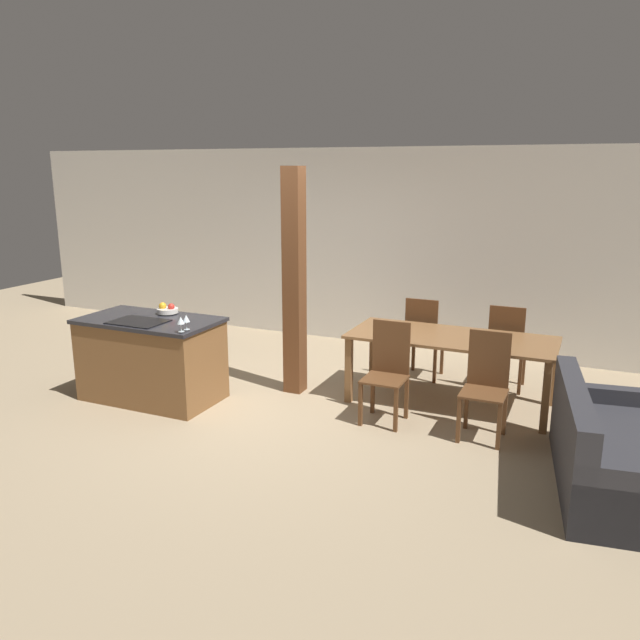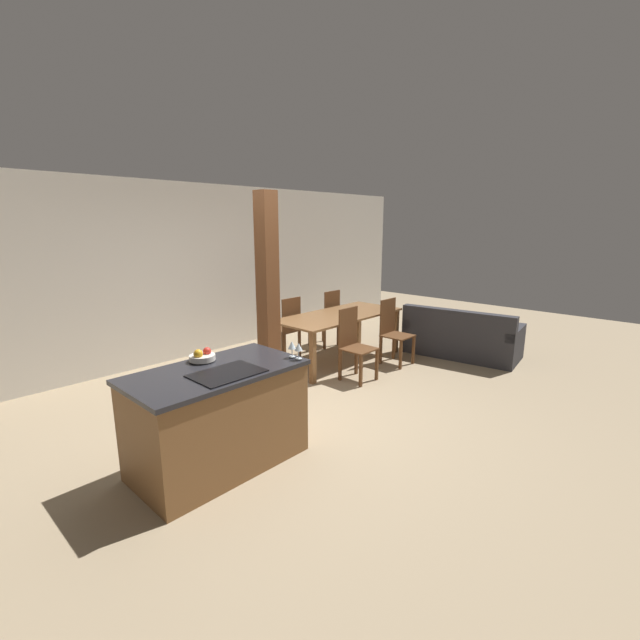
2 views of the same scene
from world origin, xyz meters
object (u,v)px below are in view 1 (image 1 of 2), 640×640
(timber_post, at_px, (294,283))
(wine_glass_middle, at_px, (186,319))
(couch, at_px, (611,456))
(fruit_bowl, at_px, (167,309))
(dining_chair_near_right, at_px, (486,384))
(dining_chair_far_right, at_px, (506,347))
(dining_chair_far_left, at_px, (423,337))
(kitchen_island, at_px, (152,359))
(dining_chair_near_left, at_px, (387,371))
(wine_glass_near, at_px, (181,321))
(dining_table, at_px, (451,344))

(timber_post, bearing_deg, wine_glass_middle, -120.50)
(couch, bearing_deg, fruit_bowl, 77.21)
(couch, bearing_deg, dining_chair_near_right, 52.98)
(dining_chair_far_right, bearing_deg, dining_chair_near_right, 90.00)
(wine_glass_middle, height_order, timber_post, timber_post)
(dining_chair_far_left, relative_size, timber_post, 0.40)
(kitchen_island, relative_size, dining_chair_near_left, 1.50)
(wine_glass_middle, xyz_separation_m, dining_chair_far_right, (2.77, 2.06, -0.50))
(wine_glass_near, relative_size, timber_post, 0.06)
(dining_table, relative_size, dining_chair_near_right, 2.14)
(dining_chair_near_left, distance_m, couch, 2.11)
(timber_post, bearing_deg, couch, -16.67)
(wine_glass_middle, xyz_separation_m, dining_table, (2.29, 1.39, -0.35))
(fruit_bowl, bearing_deg, kitchen_island, -98.45)
(wine_glass_middle, distance_m, dining_chair_far_right, 3.49)
(dining_table, bearing_deg, timber_post, -169.42)
(dining_chair_far_left, relative_size, couch, 0.54)
(wine_glass_near, distance_m, dining_chair_far_right, 3.54)
(dining_chair_far_left, bearing_deg, fruit_bowl, 32.51)
(dining_chair_far_left, height_order, dining_chair_far_right, same)
(dining_table, distance_m, timber_post, 1.78)
(kitchen_island, height_order, timber_post, timber_post)
(dining_chair_near_left, relative_size, timber_post, 0.40)
(dining_table, height_order, dining_chair_far_right, dining_chair_far_right)
(kitchen_island, height_order, dining_table, kitchen_island)
(dining_chair_near_right, distance_m, timber_post, 2.28)
(kitchen_island, height_order, dining_chair_near_left, dining_chair_near_left)
(dining_chair_far_left, xyz_separation_m, timber_post, (-1.18, -0.98, 0.72))
(kitchen_island, relative_size, dining_chair_near_right, 1.50)
(kitchen_island, xyz_separation_m, dining_chair_far_left, (2.48, 1.82, 0.06))
(dining_chair_near_left, bearing_deg, kitchen_island, -169.16)
(wine_glass_near, relative_size, dining_chair_far_left, 0.15)
(wine_glass_near, distance_m, wine_glass_middle, 0.09)
(fruit_bowl, relative_size, dining_chair_far_left, 0.23)
(dining_chair_near_right, height_order, timber_post, timber_post)
(couch, bearing_deg, dining_chair_far_left, 38.17)
(wine_glass_near, height_order, dining_chair_far_left, wine_glass_near)
(kitchen_island, height_order, couch, kitchen_island)
(dining_table, bearing_deg, wine_glass_middle, -148.75)
(dining_chair_near_left, height_order, timber_post, timber_post)
(wine_glass_near, distance_m, dining_chair_near_right, 2.93)
(wine_glass_near, xyz_separation_m, wine_glass_middle, (0.00, 0.09, 0.00))
(wine_glass_middle, relative_size, dining_chair_near_left, 0.15)
(fruit_bowl, bearing_deg, dining_table, 16.88)
(wine_glass_near, distance_m, dining_chair_near_left, 2.05)
(timber_post, bearing_deg, fruit_bowl, -155.43)
(wine_glass_near, bearing_deg, dining_chair_far_right, 37.86)
(wine_glass_middle, xyz_separation_m, timber_post, (0.64, 1.08, 0.22))
(couch, bearing_deg, timber_post, 65.44)
(fruit_bowl, distance_m, dining_table, 3.06)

